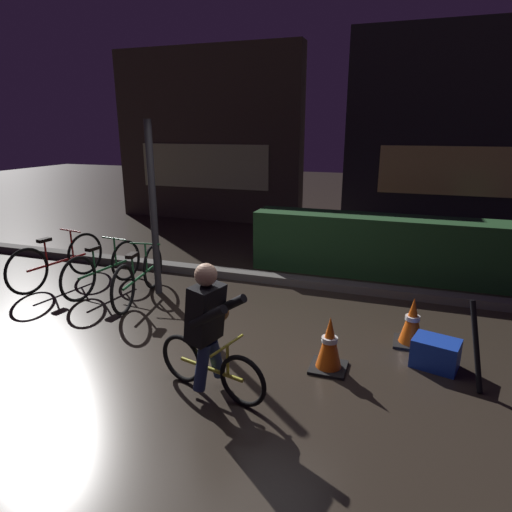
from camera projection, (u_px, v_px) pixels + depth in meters
name	position (u px, v px, depth m)	size (l,w,h in m)	color
ground_plane	(222.00, 345.00, 4.92)	(40.00, 40.00, 0.00)	#2D261E
sidewalk_curb	(277.00, 279.00, 6.89)	(12.00, 0.24, 0.12)	#56544F
hedge_row	(401.00, 248.00, 7.02)	(4.80, 0.70, 0.99)	#214723
storefront_left	(207.00, 137.00, 11.20)	(4.98, 0.54, 4.27)	#42382D
storefront_right	(475.00, 131.00, 9.81)	(5.71, 0.54, 4.58)	#262328
street_post	(153.00, 211.00, 6.14)	(0.10, 0.10, 2.46)	#2D2D33
parked_bike_leftmost	(58.00, 261.00, 6.77)	(0.46, 1.73, 0.80)	black
parked_bike_left_mid	(103.00, 268.00, 6.50)	(0.46, 1.62, 0.75)	black
parked_bike_center_left	(139.00, 276.00, 6.13)	(0.46, 1.64, 0.76)	black
traffic_cone_near	(329.00, 344.00, 4.36)	(0.36, 0.36, 0.57)	black
traffic_cone_far	(412.00, 322.00, 4.87)	(0.36, 0.36, 0.56)	black
blue_crate	(435.00, 353.00, 4.44)	(0.44, 0.32, 0.30)	#193DB7
cyclist	(209.00, 329.00, 3.90)	(1.16, 0.61, 1.25)	black
closed_umbrella	(476.00, 346.00, 4.04)	(0.05, 0.05, 0.85)	black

